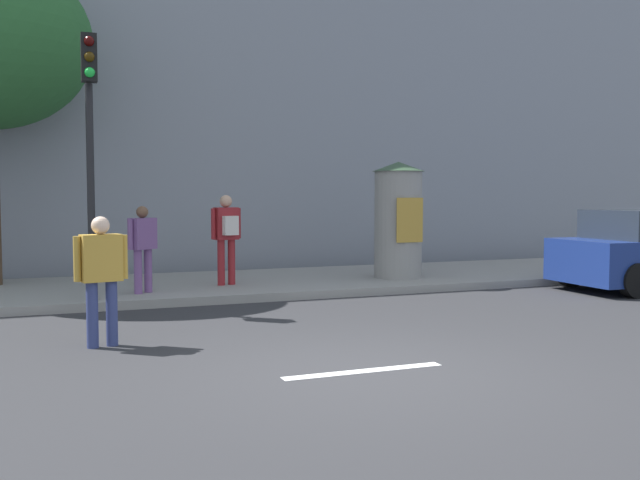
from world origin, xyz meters
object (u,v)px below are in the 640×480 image
pedestrian_near_pole (227,231)px  poster_column (398,219)px  traffic_light (90,123)px  pedestrian_in_light_jacket (143,242)px  pedestrian_in_dark_shirt (101,270)px

pedestrian_near_pole → poster_column: bearing=-1.1°
traffic_light → pedestrian_in_light_jacket: traffic_light is taller
traffic_light → pedestrian_near_pole: bearing=25.1°
pedestrian_in_light_jacket → poster_column: bearing=5.3°
traffic_light → pedestrian_near_pole: size_ratio=2.48×
poster_column → pedestrian_in_light_jacket: size_ratio=1.58×
traffic_light → pedestrian_near_pole: traffic_light is taller
traffic_light → poster_column: (6.13, 1.11, -1.64)m
poster_column → pedestrian_near_pole: poster_column is taller
poster_column → pedestrian_in_dark_shirt: bearing=-146.6°
traffic_light → poster_column: 6.44m
poster_column → pedestrian_in_dark_shirt: (-6.21, -4.08, -0.43)m
poster_column → pedestrian_in_light_jacket: bearing=-174.7°
traffic_light → poster_column: traffic_light is taller
traffic_light → pedestrian_near_pole: (2.50, 1.17, -1.84)m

